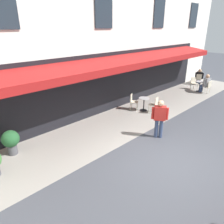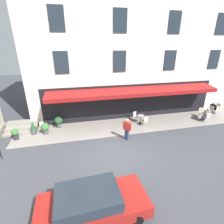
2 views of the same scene
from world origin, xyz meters
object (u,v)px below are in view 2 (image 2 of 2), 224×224
object	(u,v)px
cafe_table_near_entrance	(141,118)
potted_plant_by_steps	(45,128)
cafe_chair_cream_facing_street	(145,120)
cafe_chair_cream_corner_right	(135,115)
cafe_chair_cream_back_row	(212,109)
potted_plant_under_sign	(33,128)
cafe_table_mid_terrace	(203,115)
seated_patron_in_black	(213,108)
cafe_chair_cream_under_awning	(208,117)
cafe_table_streetside	(215,109)
potted_plant_entrance_left	(58,121)
potted_plant_entrance_right	(15,134)
parked_car_red	(92,203)
seated_companion_in_grey	(207,114)
cafe_chair_cream_by_window	(218,107)
cafe_chair_cream_kerbside	(201,112)
walking_pedestrian_in_red	(127,128)

from	to	relation	value
cafe_table_near_entrance	potted_plant_by_steps	world-z (taller)	potted_plant_by_steps
cafe_table_near_entrance	cafe_chair_cream_facing_street	world-z (taller)	cafe_chair_cream_facing_street
cafe_chair_cream_corner_right	cafe_chair_cream_back_row	world-z (taller)	same
cafe_table_near_entrance	potted_plant_under_sign	bearing A→B (deg)	-0.56
cafe_table_mid_terrace	seated_patron_in_black	world-z (taller)	seated_patron_in_black
cafe_chair_cream_under_awning	potted_plant_by_steps	world-z (taller)	cafe_chair_cream_under_awning
cafe_table_streetside	potted_plant_entrance_left	bearing A→B (deg)	-0.95
cafe_table_near_entrance	potted_plant_under_sign	size ratio (longest dim) A/B	0.69
potted_plant_entrance_right	cafe_chair_cream_corner_right	bearing A→B (deg)	-174.03
cafe_chair_cream_under_awning	potted_plant_by_steps	distance (m)	13.84
potted_plant_entrance_right	parked_car_red	distance (m)	8.62
seated_patron_in_black	seated_companion_in_grey	world-z (taller)	seated_companion_in_grey
cafe_chair_cream_by_window	potted_plant_entrance_left	size ratio (longest dim) A/B	0.95
potted_plant_under_sign	potted_plant_by_steps	bearing A→B (deg)	169.86
cafe_chair_cream_facing_street	cafe_chair_cream_by_window	distance (m)	8.79
cafe_chair_cream_facing_street	parked_car_red	bearing A→B (deg)	52.78
parked_car_red	cafe_chair_cream_under_awning	bearing A→B (deg)	-149.74
cafe_table_streetside	seated_patron_in_black	size ratio (longest dim) A/B	0.59
cafe_chair_cream_facing_street	cafe_chair_cream_kerbside	size ratio (longest dim) A/B	1.00
cafe_chair_cream_kerbside	cafe_table_near_entrance	bearing A→B (deg)	0.19
potted_plant_by_steps	cafe_chair_cream_by_window	bearing A→B (deg)	-177.12
cafe_table_near_entrance	cafe_chair_cream_facing_street	size ratio (longest dim) A/B	0.82
cafe_table_near_entrance	cafe_chair_cream_corner_right	bearing A→B (deg)	-60.47
cafe_chair_cream_corner_right	walking_pedestrian_in_red	bearing A→B (deg)	58.84
cafe_table_near_entrance	cafe_chair_cream_back_row	distance (m)	7.65
cafe_chair_cream_facing_street	potted_plant_entrance_right	size ratio (longest dim) A/B	1.08
cafe_table_mid_terrace	cafe_chair_cream_under_awning	bearing A→B (deg)	82.09
potted_plant_under_sign	cafe_chair_cream_corner_right	bearing A→B (deg)	-176.89
cafe_chair_cream_corner_right	cafe_table_streetside	size ratio (longest dim) A/B	1.21
cafe_chair_cream_kerbside	potted_plant_by_steps	size ratio (longest dim) A/B	1.00
cafe_table_near_entrance	potted_plant_entrance_right	size ratio (longest dim) A/B	0.89
cafe_chair_cream_kerbside	potted_plant_under_sign	bearing A→B (deg)	-0.25
cafe_table_mid_terrace	cafe_chair_cream_kerbside	world-z (taller)	cafe_chair_cream_kerbside
cafe_chair_cream_kerbside	potted_plant_entrance_left	bearing A→B (deg)	-3.28
potted_plant_entrance_right	potted_plant_under_sign	bearing A→B (deg)	-154.06
cafe_table_streetside	potted_plant_under_sign	size ratio (longest dim) A/B	0.69
cafe_chair_cream_under_awning	potted_plant_entrance_left	size ratio (longest dim) A/B	0.95
cafe_table_mid_terrace	cafe_chair_cream_kerbside	size ratio (longest dim) A/B	0.82
cafe_table_streetside	seated_patron_in_black	bearing A→B (deg)	21.59
cafe_chair_cream_by_window	walking_pedestrian_in_red	bearing A→B (deg)	15.96
cafe_chair_cream_back_row	potted_plant_entrance_right	world-z (taller)	cafe_chair_cream_back_row
cafe_table_streetside	cafe_table_mid_terrace	bearing A→B (deg)	25.21
cafe_table_mid_terrace	cafe_chair_cream_kerbside	distance (m)	0.63
cafe_chair_cream_under_awning	potted_plant_entrance_right	world-z (taller)	cafe_chair_cream_under_awning
cafe_chair_cream_back_row	parked_car_red	world-z (taller)	parked_car_red
potted_plant_by_steps	potted_plant_entrance_right	distance (m)	2.06
cafe_chair_cream_kerbside	potted_plant_entrance_left	distance (m)	13.20
seated_patron_in_black	potted_plant_under_sign	distance (m)	16.69
cafe_chair_cream_under_awning	seated_patron_in_black	size ratio (longest dim) A/B	0.71
cafe_chair_cream_back_row	potted_plant_under_sign	world-z (taller)	potted_plant_under_sign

